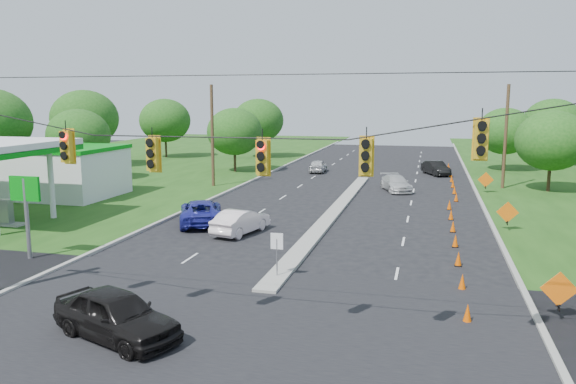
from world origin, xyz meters
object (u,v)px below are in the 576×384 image
(gas_station, at_px, (31,167))
(black_sedan, at_px, (116,315))
(white_sedan, at_px, (241,221))
(blue_pickup, at_px, (201,212))

(gas_station, height_order, black_sedan, gas_station)
(black_sedan, bearing_deg, white_sedan, 24.58)
(gas_station, bearing_deg, black_sedan, -46.68)
(blue_pickup, bearing_deg, gas_station, -39.95)
(white_sedan, distance_m, blue_pickup, 3.71)
(black_sedan, bearing_deg, gas_station, 64.65)
(white_sedan, height_order, blue_pickup, blue_pickup)
(gas_station, relative_size, white_sedan, 4.52)
(blue_pickup, bearing_deg, white_sedan, 127.39)
(gas_station, bearing_deg, white_sedan, -18.85)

